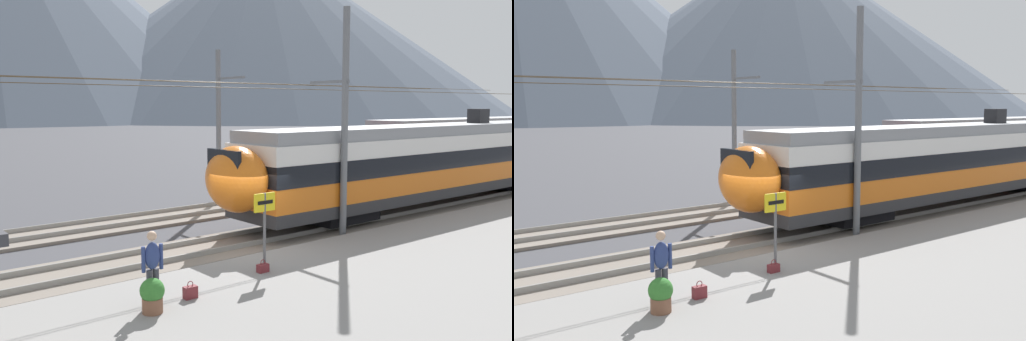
# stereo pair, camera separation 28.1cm
# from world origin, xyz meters

# --- Properties ---
(ground_plane) EXTENTS (400.00, 400.00, 0.00)m
(ground_plane) POSITION_xyz_m (0.00, 0.00, 0.00)
(ground_plane) COLOR #424247
(platform_slab) EXTENTS (120.00, 8.53, 0.29)m
(platform_slab) POSITION_xyz_m (0.00, -5.33, 0.15)
(platform_slab) COLOR gray
(platform_slab) RESTS_ON ground
(track_near) EXTENTS (120.00, 3.00, 0.28)m
(track_near) POSITION_xyz_m (0.00, 0.95, 0.07)
(track_near) COLOR slate
(track_near) RESTS_ON ground
(track_far) EXTENTS (120.00, 3.00, 0.28)m
(track_far) POSITION_xyz_m (0.00, 6.38, 0.07)
(track_far) COLOR slate
(track_far) RESTS_ON ground
(train_near_platform) EXTENTS (23.85, 2.89, 4.27)m
(train_near_platform) POSITION_xyz_m (11.35, 0.95, 2.22)
(train_near_platform) COLOR #2D2D30
(train_near_platform) RESTS_ON track_near
(train_far_track) EXTENTS (32.97, 2.97, 4.27)m
(train_far_track) POSITION_xyz_m (29.73, 6.38, 2.23)
(train_far_track) COLOR #2D2D30
(train_far_track) RESTS_ON track_far
(catenary_mast_mid) EXTENTS (43.39, 1.86, 8.10)m
(catenary_mast_mid) POSITION_xyz_m (3.77, -0.50, 4.17)
(catenary_mast_mid) COLOR slate
(catenary_mast_mid) RESTS_ON ground
(catenary_mast_far_side) EXTENTS (43.39, 2.21, 7.36)m
(catenary_mast_far_side) POSITION_xyz_m (4.58, 8.14, 3.90)
(catenary_mast_far_side) COLOR slate
(catenary_mast_far_side) RESTS_ON ground
(platform_sign) EXTENTS (0.70, 0.08, 2.10)m
(platform_sign) POSITION_xyz_m (-1.40, -2.47, 1.84)
(platform_sign) COLOR #59595B
(platform_sign) RESTS_ON platform_slab
(passenger_walking) EXTENTS (0.53, 0.22, 1.69)m
(passenger_walking) POSITION_xyz_m (-5.08, -3.00, 1.24)
(passenger_walking) COLOR #383842
(passenger_walking) RESTS_ON platform_slab
(handbag_beside_passenger) EXTENTS (0.32, 0.18, 0.42)m
(handbag_beside_passenger) POSITION_xyz_m (-4.21, -3.17, 0.44)
(handbag_beside_passenger) COLOR maroon
(handbag_beside_passenger) RESTS_ON platform_slab
(handbag_near_sign) EXTENTS (0.32, 0.18, 0.35)m
(handbag_near_sign) POSITION_xyz_m (-1.61, -2.66, 0.41)
(handbag_near_sign) COLOR maroon
(handbag_near_sign) RESTS_ON platform_slab
(potted_plant_platform_edge) EXTENTS (0.54, 0.54, 0.77)m
(potted_plant_platform_edge) POSITION_xyz_m (-5.32, -3.43, 0.71)
(potted_plant_platform_edge) COLOR brown
(potted_plant_platform_edge) RESTS_ON platform_slab
(mountain_right_ridge) EXTENTS (185.28, 185.28, 65.45)m
(mountain_right_ridge) POSITION_xyz_m (123.61, 151.58, 32.72)
(mountain_right_ridge) COLOR #515B6B
(mountain_right_ridge) RESTS_ON ground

